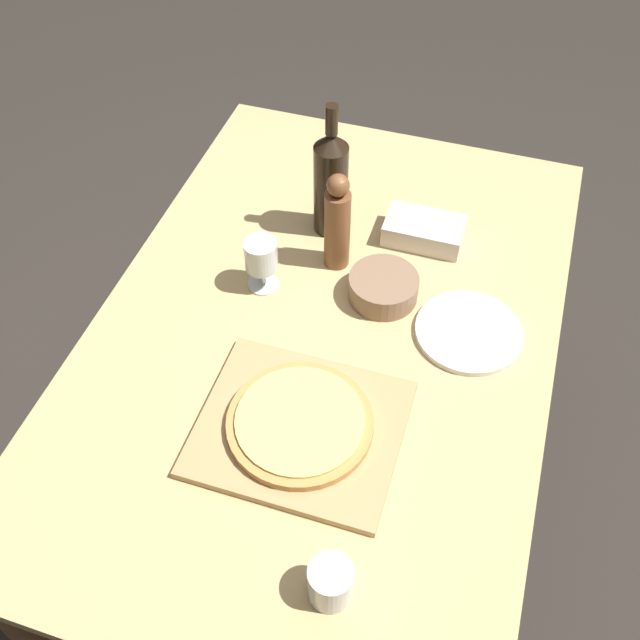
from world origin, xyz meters
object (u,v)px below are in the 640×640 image
(pizza, at_px, (300,422))
(wine_bottle, at_px, (331,181))
(wine_glass, at_px, (261,257))
(small_bowl, at_px, (383,287))
(pepper_mill, at_px, (337,223))

(pizza, relative_size, wine_bottle, 0.82)
(wine_glass, xyz_separation_m, small_bowl, (0.27, 0.05, -0.06))
(pepper_mill, height_order, small_bowl, pepper_mill)
(wine_bottle, xyz_separation_m, small_bowl, (0.18, -0.18, -0.11))
(pepper_mill, distance_m, small_bowl, 0.17)
(pizza, distance_m, wine_bottle, 0.59)
(pizza, distance_m, pepper_mill, 0.47)
(wine_bottle, height_order, pepper_mill, wine_bottle)
(wine_bottle, relative_size, wine_glass, 2.63)
(pepper_mill, bearing_deg, wine_glass, -138.60)
(wine_bottle, height_order, small_bowl, wine_bottle)
(wine_bottle, distance_m, wine_glass, 0.25)
(pizza, height_order, wine_glass, wine_glass)
(small_bowl, bearing_deg, wine_glass, -169.89)
(wine_glass, height_order, small_bowl, wine_glass)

